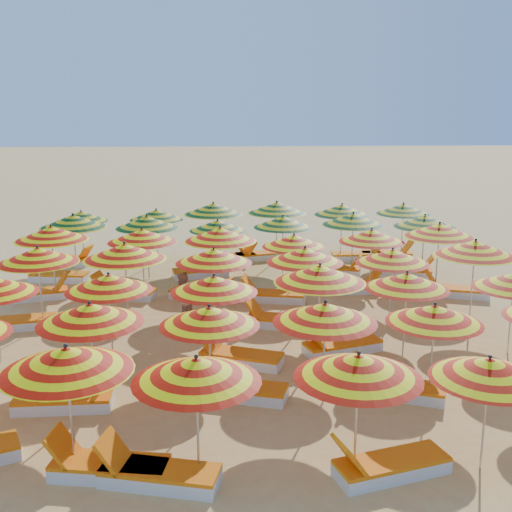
# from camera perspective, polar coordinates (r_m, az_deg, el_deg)

# --- Properties ---
(ground) EXTENTS (120.00, 120.00, 0.00)m
(ground) POSITION_cam_1_polar(r_m,az_deg,el_deg) (15.78, 0.09, -6.09)
(ground) COLOR #DCB462
(ground) RESTS_ON ground
(umbrella_1) EXTENTS (2.23, 2.23, 2.02)m
(umbrella_1) POSITION_cam_1_polar(r_m,az_deg,el_deg) (9.57, -16.49, -8.83)
(umbrella_1) COLOR silver
(umbrella_1) RESTS_ON ground
(umbrella_2) EXTENTS (2.05, 2.05, 1.94)m
(umbrella_2) POSITION_cam_1_polar(r_m,az_deg,el_deg) (9.08, -5.32, -10.07)
(umbrella_2) COLOR silver
(umbrella_2) RESTS_ON ground
(umbrella_3) EXTENTS (2.31, 2.31, 1.95)m
(umbrella_3) POSITION_cam_1_polar(r_m,az_deg,el_deg) (9.25, 9.08, -9.68)
(umbrella_3) COLOR silver
(umbrella_3) RESTS_ON ground
(umbrella_4) EXTENTS (1.84, 1.84, 1.81)m
(umbrella_4) POSITION_cam_1_polar(r_m,az_deg,el_deg) (9.94, 20.02, -9.42)
(umbrella_4) COLOR silver
(umbrella_4) RESTS_ON ground
(umbrella_7) EXTENTS (2.07, 2.07, 1.98)m
(umbrella_7) POSITION_cam_1_polar(r_m,az_deg,el_deg) (11.54, -14.55, -4.99)
(umbrella_7) COLOR silver
(umbrella_7) RESTS_ON ground
(umbrella_8) EXTENTS (2.00, 2.00, 1.89)m
(umbrella_8) POSITION_cam_1_polar(r_m,az_deg,el_deg) (11.32, -4.17, -5.37)
(umbrella_8) COLOR silver
(umbrella_8) RESTS_ON ground
(umbrella_9) EXTENTS (2.20, 2.20, 1.96)m
(umbrella_9) POSITION_cam_1_polar(r_m,az_deg,el_deg) (11.33, 6.16, -5.05)
(umbrella_9) COLOR silver
(umbrella_9) RESTS_ON ground
(umbrella_10) EXTENTS (2.27, 2.27, 1.84)m
(umbrella_10) POSITION_cam_1_polar(r_m,az_deg,el_deg) (11.95, 15.59, -5.01)
(umbrella_10) COLOR silver
(umbrella_10) RESTS_ON ground
(umbrella_13) EXTENTS (2.17, 2.17, 1.91)m
(umbrella_13) POSITION_cam_1_polar(r_m,az_deg,el_deg) (13.56, -12.96, -2.33)
(umbrella_13) COLOR silver
(umbrella_13) RESTS_ON ground
(umbrella_14) EXTENTS (2.01, 2.01, 1.91)m
(umbrella_14) POSITION_cam_1_polar(r_m,az_deg,el_deg) (13.16, -3.75, -2.52)
(umbrella_14) COLOR silver
(umbrella_14) RESTS_ON ground
(umbrella_15) EXTENTS (2.39, 2.39, 2.05)m
(umbrella_15) POSITION_cam_1_polar(r_m,az_deg,el_deg) (13.46, 5.70, -1.61)
(umbrella_15) COLOR silver
(umbrella_15) RESTS_ON ground
(umbrella_16) EXTENTS (2.19, 2.19, 1.89)m
(umbrella_16) POSITION_cam_1_polar(r_m,az_deg,el_deg) (13.79, 13.26, -2.18)
(umbrella_16) COLOR silver
(umbrella_16) RESTS_ON ground
(umbrella_18) EXTENTS (1.99, 1.99, 2.03)m
(umbrella_18) POSITION_cam_1_polar(r_m,az_deg,el_deg) (15.93, -18.83, 0.05)
(umbrella_18) COLOR silver
(umbrella_18) RESTS_ON ground
(umbrella_19) EXTENTS (2.58, 2.58, 2.09)m
(umbrella_19) POSITION_cam_1_polar(r_m,az_deg,el_deg) (15.51, -11.60, 0.38)
(umbrella_19) COLOR silver
(umbrella_19) RESTS_ON ground
(umbrella_20) EXTENTS (2.22, 2.22, 1.95)m
(umbrella_20) POSITION_cam_1_polar(r_m,az_deg,el_deg) (15.32, -3.78, -0.01)
(umbrella_20) COLOR silver
(umbrella_20) RESTS_ON ground
(umbrella_21) EXTENTS (2.10, 2.10, 1.96)m
(umbrella_21) POSITION_cam_1_polar(r_m,az_deg,el_deg) (15.37, 4.38, 0.06)
(umbrella_21) COLOR silver
(umbrella_21) RESTS_ON ground
(umbrella_22) EXTENTS (2.28, 2.28, 1.89)m
(umbrella_22) POSITION_cam_1_polar(r_m,az_deg,el_deg) (15.81, 12.04, -0.04)
(umbrella_22) COLOR silver
(umbrella_22) RESTS_ON ground
(umbrella_23) EXTENTS (2.58, 2.58, 2.09)m
(umbrella_23) POSITION_cam_1_polar(r_m,az_deg,el_deg) (16.44, 18.91, 0.64)
(umbrella_23) COLOR silver
(umbrella_23) RESTS_ON ground
(umbrella_24) EXTENTS (2.50, 2.50, 2.10)m
(umbrella_24) POSITION_cam_1_polar(r_m,az_deg,el_deg) (18.10, -17.74, 1.92)
(umbrella_24) COLOR silver
(umbrella_24) RESTS_ON ground
(umbrella_25) EXTENTS (1.96, 1.96, 2.00)m
(umbrella_25) POSITION_cam_1_polar(r_m,az_deg,el_deg) (17.64, -10.10, 1.78)
(umbrella_25) COLOR silver
(umbrella_25) RESTS_ON ground
(umbrella_26) EXTENTS (2.39, 2.39, 2.08)m
(umbrella_26) POSITION_cam_1_polar(r_m,az_deg,el_deg) (17.22, -3.21, 1.92)
(umbrella_26) COLOR silver
(umbrella_26) RESTS_ON ground
(umbrella_27) EXTENTS (1.85, 1.85, 1.84)m
(umbrella_27) POSITION_cam_1_polar(r_m,az_deg,el_deg) (17.40, 3.40, 1.35)
(umbrella_27) COLOR silver
(umbrella_27) RESTS_ON ground
(umbrella_28) EXTENTS (1.97, 1.97, 1.92)m
(umbrella_28) POSITION_cam_1_polar(r_m,az_deg,el_deg) (17.98, 10.24, 1.77)
(umbrella_28) COLOR silver
(umbrella_28) RESTS_ON ground
(umbrella_29) EXTENTS (2.09, 2.09, 2.09)m
(umbrella_29) POSITION_cam_1_polar(r_m,az_deg,el_deg) (18.39, 15.99, 2.21)
(umbrella_29) COLOR silver
(umbrella_29) RESTS_ON ground
(umbrella_30) EXTENTS (2.59, 2.59, 2.10)m
(umbrella_30) POSITION_cam_1_polar(r_m,az_deg,el_deg) (19.70, -15.94, 2.98)
(umbrella_30) COLOR silver
(umbrella_30) RESTS_ON ground
(umbrella_31) EXTENTS (2.29, 2.29, 2.01)m
(umbrella_31) POSITION_cam_1_polar(r_m,az_deg,el_deg) (19.53, -9.68, 2.98)
(umbrella_31) COLOR silver
(umbrella_31) RESTS_ON ground
(umbrella_32) EXTENTS (1.86, 1.86, 1.84)m
(umbrella_32) POSITION_cam_1_polar(r_m,az_deg,el_deg) (19.57, -3.43, 2.73)
(umbrella_32) COLOR silver
(umbrella_32) RESTS_ON ground
(umbrella_33) EXTENTS (2.31, 2.31, 1.92)m
(umbrella_33) POSITION_cam_1_polar(r_m,az_deg,el_deg) (19.70, 2.41, 3.05)
(umbrella_33) COLOR silver
(umbrella_33) RESTS_ON ground
(umbrella_34) EXTENTS (2.39, 2.39, 2.03)m
(umbrella_34) POSITION_cam_1_polar(r_m,az_deg,el_deg) (19.86, 8.64, 3.26)
(umbrella_34) COLOR silver
(umbrella_34) RESTS_ON ground
(umbrella_35) EXTENTS (2.47, 2.47, 1.98)m
(umbrella_35) POSITION_cam_1_polar(r_m,az_deg,el_deg) (20.19, 14.77, 3.01)
(umbrella_35) COLOR silver
(umbrella_35) RESTS_ON ground
(umbrella_36) EXTENTS (2.25, 2.25, 1.82)m
(umbrella_36) POSITION_cam_1_polar(r_m,az_deg,el_deg) (21.87, -15.27, 3.41)
(umbrella_36) COLOR silver
(umbrella_36) RESTS_ON ground
(umbrella_37) EXTENTS (1.89, 1.89, 1.86)m
(umbrella_37) POSITION_cam_1_polar(r_m,az_deg,el_deg) (21.48, -8.85, 3.65)
(umbrella_37) COLOR silver
(umbrella_37) RESTS_ON ground
(umbrella_38) EXTENTS (2.29, 2.29, 2.08)m
(umbrella_38) POSITION_cam_1_polar(r_m,az_deg,el_deg) (21.29, -3.81, 4.21)
(umbrella_38) COLOR silver
(umbrella_38) RESTS_ON ground
(umbrella_39) EXTENTS (2.58, 2.58, 2.08)m
(umbrella_39) POSITION_cam_1_polar(r_m,az_deg,el_deg) (21.47, 1.86, 4.31)
(umbrella_39) COLOR silver
(umbrella_39) RESTS_ON ground
(umbrella_40) EXTENTS (2.40, 2.40, 1.97)m
(umbrella_40) POSITION_cam_1_polar(r_m,az_deg,el_deg) (21.81, 7.65, 4.10)
(umbrella_40) COLOR silver
(umbrella_40) RESTS_ON ground
(umbrella_41) EXTENTS (2.10, 2.10, 1.94)m
(umbrella_41) POSITION_cam_1_polar(r_m,az_deg,el_deg) (22.50, 12.97, 4.10)
(umbrella_41) COLOR silver
(umbrella_41) RESTS_ON ground
(lounger_1) EXTENTS (1.80, 0.85, 0.69)m
(lounger_1) POSITION_cam_1_polar(r_m,az_deg,el_deg) (10.08, -13.11, -17.79)
(lounger_1) COLOR white
(lounger_1) RESTS_ON ground
(lounger_2) EXTENTS (1.82, 0.97, 0.69)m
(lounger_2) POSITION_cam_1_polar(r_m,az_deg,el_deg) (9.79, -8.82, -18.62)
(lounger_2) COLOR white
(lounger_2) RESTS_ON ground
(lounger_3) EXTENTS (1.83, 1.06, 0.69)m
(lounger_3) POSITION_cam_1_polar(r_m,az_deg,el_deg) (10.05, 11.71, -17.79)
(lounger_3) COLOR white
(lounger_3) RESTS_ON ground
(lounger_5) EXTENTS (1.75, 0.63, 0.69)m
(lounger_5) POSITION_cam_1_polar(r_m,az_deg,el_deg) (12.16, -16.54, -12.22)
(lounger_5) COLOR white
(lounger_5) RESTS_ON ground
(lounger_6) EXTENTS (1.83, 1.05, 0.69)m
(lounger_6) POSITION_cam_1_polar(r_m,az_deg,el_deg) (12.09, -1.58, -11.79)
(lounger_6) COLOR white
(lounger_6) RESTS_ON ground
(lounger_7) EXTENTS (1.82, 1.19, 0.69)m
(lounger_7) POSITION_cam_1_polar(r_m,az_deg,el_deg) (12.43, 12.31, -11.37)
(lounger_7) COLOR white
(lounger_7) RESTS_ON ground
(lounger_9) EXTENTS (1.83, 1.15, 0.69)m
(lounger_9) POSITION_cam_1_polar(r_m,az_deg,el_deg) (13.50, -1.49, -8.95)
(lounger_9) COLOR white
(lounger_9) RESTS_ON ground
(lounger_10) EXTENTS (1.83, 1.10, 0.69)m
(lounger_10) POSITION_cam_1_polar(r_m,az_deg,el_deg) (14.17, 7.51, -7.93)
(lounger_10) COLOR white
(lounger_10) RESTS_ON ground
(lounger_11) EXTENTS (1.81, 0.92, 0.69)m
(lounger_11) POSITION_cam_1_polar(r_m,az_deg,el_deg) (16.49, -20.46, -5.55)
(lounger_11) COLOR white
(lounger_11) RESTS_ON ground
(lounger_12) EXTENTS (1.82, 1.03, 0.69)m
(lounger_12) POSITION_cam_1_polar(r_m,az_deg,el_deg) (15.57, 2.17, -5.78)
(lounger_12) COLOR white
(lounger_12) RESTS_ON ground
(lounger_13) EXTENTS (1.82, 1.01, 0.69)m
(lounger_13) POSITION_cam_1_polar(r_m,az_deg,el_deg) (18.65, -18.85, -3.20)
(lounger_13) COLOR white
(lounger_13) RESTS_ON ground
(lounger_14) EXTENTS (1.82, 0.98, 0.69)m
(lounger_14) POSITION_cam_1_polar(r_m,az_deg,el_deg) (18.16, -11.75, -3.19)
(lounger_14) COLOR white
(lounger_14) RESTS_ON ground
(lounger_15) EXTENTS (1.82, 1.21, 0.69)m
(lounger_15) POSITION_cam_1_polar(r_m,az_deg,el_deg) (17.65, -4.78, -3.44)
(lounger_15) COLOR white
(lounger_15) RESTS_ON ground
(lounger_16) EXTENTS (1.81, 0.89, 0.69)m
(lounger_16) POSITION_cam_1_polar(r_m,az_deg,el_deg) (17.51, 1.46, -3.53)
(lounger_16) COLOR white
(lounger_16) RESTS_ON ground
(lounger_17) EXTENTS (1.75, 0.63, 0.69)m
(lounger_17) POSITION_cam_1_polar(r_m,az_deg,el_deg) (18.46, 8.37, -2.76)
(lounger_17) COLOR white
(lounger_17) RESTS_ON ground
(lounger_18) EXTENTS (1.83, 1.04, 0.69)m
(lounger_18) POSITION_cam_1_polar(r_m,az_deg,el_deg) (18.76, 17.31, -2.98)
(lounger_18) COLOR white
(lounger_18) RESTS_ON ground
(lounger_19) EXTENTS (1.80, 0.81, 0.69)m
(lounger_19) POSITION_cam_1_polar(r_m,az_deg,el_deg) (20.30, -17.22, -1.72)
(lounger_19) COLOR white
(lounger_19) RESTS_ON ground
(lounger_20) EXTENTS (1.82, 0.94, 0.69)m
(lounger_20) POSITION_cam_1_polar(r_m,az_deg,el_deg) (19.93, -4.81, -1.41)
(lounger_20) COLOR white
(lounger_20) RESTS_ON ground
(lounger_21) EXTENTS (1.83, 1.05, 0.69)m
(lounger_21) POSITION_cam_1_polar(r_m,az_deg,el_deg) (20.29, 6.99, -1.19)
(lounger_21) COLOR white
(lounger_21) RESTS_ON ground
(lounger_22) EXTENTS (1.82, 0.99, 0.69)m
(lounger_22) POSITION_cam_1_polar(r_m,az_deg,el_deg) (20.43, 13.12, -1.35)
(lounger_22) COLOR white
(lounger_22) RESTS_ON ground
(lounger_23) EXTENTS (1.83, 1.11, 0.69)m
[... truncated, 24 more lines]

